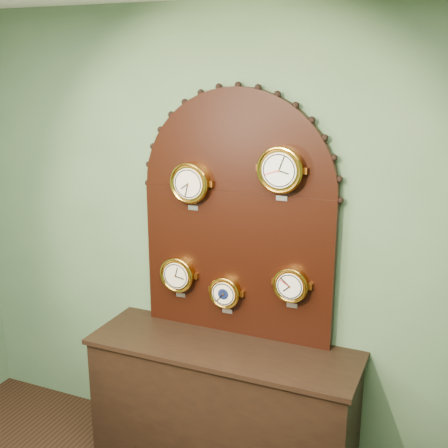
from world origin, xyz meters
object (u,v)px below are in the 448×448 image
at_px(arabic_clock, 281,170).
at_px(barometer, 225,292).
at_px(display_board, 237,208).
at_px(hygrometer, 178,274).
at_px(tide_clock, 291,285).
at_px(roman_clock, 190,183).
at_px(shop_counter, 223,409).

distance_m(arabic_clock, barometer, 0.85).
xyz_separation_m(display_board, hygrometer, (-0.37, -0.07, -0.45)).
xyz_separation_m(display_board, tide_clock, (0.36, -0.07, -0.40)).
bearing_deg(barometer, roman_clock, -179.73).
distance_m(hygrometer, tide_clock, 0.74).
distance_m(shop_counter, hygrometer, 0.87).
xyz_separation_m(display_board, barometer, (-0.05, -0.07, -0.52)).
bearing_deg(hygrometer, tide_clock, 0.04).
relative_size(roman_clock, barometer, 1.19).
bearing_deg(tide_clock, barometer, 179.99).
distance_m(barometer, tide_clock, 0.43).
xyz_separation_m(shop_counter, hygrometer, (-0.37, 0.15, 0.78)).
bearing_deg(shop_counter, roman_clock, 150.94).
relative_size(roman_clock, arabic_clock, 0.94).
height_order(display_board, roman_clock, display_board).
relative_size(display_board, tide_clock, 5.86).
distance_m(shop_counter, roman_clock, 1.40).
height_order(shop_counter, arabic_clock, arabic_clock).
height_order(display_board, tide_clock, display_board).
bearing_deg(tide_clock, arabic_clock, -179.02).
distance_m(display_board, arabic_clock, 0.39).
bearing_deg(arabic_clock, tide_clock, 0.98).
bearing_deg(arabic_clock, barometer, 179.74).
height_order(roman_clock, hygrometer, roman_clock).
relative_size(display_board, arabic_clock, 4.83).
xyz_separation_m(display_board, arabic_clock, (0.28, -0.07, 0.26)).
bearing_deg(roman_clock, display_board, 13.71).
height_order(roman_clock, tide_clock, roman_clock).
bearing_deg(roman_clock, tide_clock, 0.09).
bearing_deg(arabic_clock, shop_counter, -151.69).
xyz_separation_m(hygrometer, tide_clock, (0.74, 0.00, 0.05)).
distance_m(display_board, roman_clock, 0.32).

